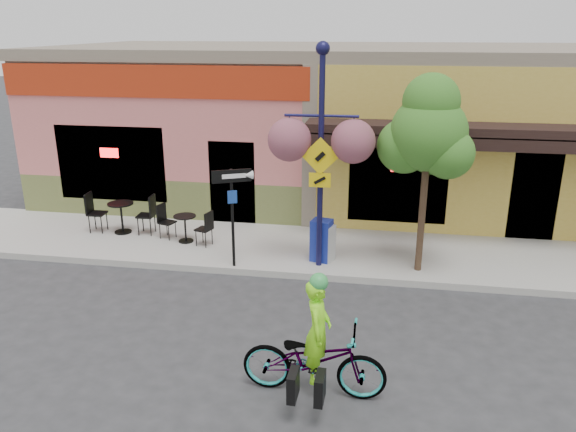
# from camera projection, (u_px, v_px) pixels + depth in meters

# --- Properties ---
(ground) EXTENTS (90.00, 90.00, 0.00)m
(ground) POSITION_uv_depth(u_px,v_px,m) (336.00, 293.00, 11.22)
(ground) COLOR #2D2D30
(ground) RESTS_ON ground
(sidewalk) EXTENTS (24.00, 3.00, 0.15)m
(sidewalk) POSITION_uv_depth(u_px,v_px,m) (343.00, 252.00, 13.06)
(sidewalk) COLOR #9E9B93
(sidewalk) RESTS_ON ground
(curb) EXTENTS (24.00, 0.12, 0.15)m
(curb) POSITION_uv_depth(u_px,v_px,m) (338.00, 278.00, 11.71)
(curb) COLOR #A8A59E
(curb) RESTS_ON ground
(building) EXTENTS (18.20, 8.20, 4.50)m
(building) POSITION_uv_depth(u_px,v_px,m) (358.00, 121.00, 17.50)
(building) COLOR #CC6764
(building) RESTS_ON ground
(bicycle) EXTENTS (2.10, 0.79, 1.09)m
(bicycle) POSITION_uv_depth(u_px,v_px,m) (314.00, 359.00, 8.01)
(bicycle) COLOR maroon
(bicycle) RESTS_ON ground
(cyclist_rider) EXTENTS (0.38, 0.57, 1.54)m
(cyclist_rider) POSITION_uv_depth(u_px,v_px,m) (318.00, 346.00, 7.93)
(cyclist_rider) COLOR #8DFF1A
(cyclist_rider) RESTS_ON ground
(lamp_post) EXTENTS (1.50, 0.63, 4.66)m
(lamp_post) POSITION_uv_depth(u_px,v_px,m) (321.00, 160.00, 11.41)
(lamp_post) COLOR #14133E
(lamp_post) RESTS_ON sidewalk
(one_way_sign) EXTENTS (0.82, 0.51, 2.15)m
(one_way_sign) POSITION_uv_depth(u_px,v_px,m) (233.00, 219.00, 11.78)
(one_way_sign) COLOR black
(one_way_sign) RESTS_ON sidewalk
(cafe_set_left) EXTENTS (1.71, 0.90, 1.01)m
(cafe_set_left) POSITION_uv_depth(u_px,v_px,m) (121.00, 213.00, 13.90)
(cafe_set_left) COLOR black
(cafe_set_left) RESTS_ON sidewalk
(cafe_set_right) EXTENTS (1.57, 1.11, 0.85)m
(cafe_set_right) POSITION_uv_depth(u_px,v_px,m) (185.00, 225.00, 13.34)
(cafe_set_right) COLOR black
(cafe_set_right) RESTS_ON sidewalk
(newspaper_box_blue) EXTENTS (0.50, 0.46, 0.93)m
(newspaper_box_blue) POSITION_uv_depth(u_px,v_px,m) (321.00, 240.00, 12.27)
(newspaper_box_blue) COLOR navy
(newspaper_box_blue) RESTS_ON sidewalk
(newspaper_box_grey) EXTENTS (0.48, 0.46, 0.81)m
(newspaper_box_grey) POSITION_uv_depth(u_px,v_px,m) (325.00, 243.00, 12.28)
(newspaper_box_grey) COLOR #AFAFAF
(newspaper_box_grey) RESTS_ON sidewalk
(street_tree) EXTENTS (1.74, 1.74, 4.13)m
(street_tree) POSITION_uv_depth(u_px,v_px,m) (425.00, 175.00, 11.27)
(street_tree) COLOR #3D7A26
(street_tree) RESTS_ON sidewalk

